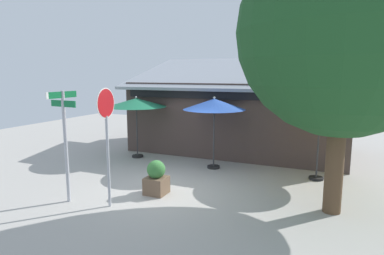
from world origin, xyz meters
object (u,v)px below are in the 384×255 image
Objects in this scene: patio_umbrella_mustard_right at (320,110)px; shade_tree at (354,34)px; street_sign_post at (65,135)px; sidewalk_planter at (156,178)px; patio_umbrella_royal_blue_center at (214,105)px; patio_umbrella_forest_green_left at (136,103)px; stop_sign at (107,126)px.

shade_tree is at bearing -75.24° from patio_umbrella_mustard_right.
street_sign_post is at bearing -142.18° from patio_umbrella_mustard_right.
patio_umbrella_mustard_right reaches higher than sidewalk_planter.
patio_umbrella_mustard_right is (3.38, 0.09, -0.04)m from patio_umbrella_royal_blue_center.
patio_umbrella_royal_blue_center is 3.38m from patio_umbrella_mustard_right.
sidewalk_planter is (-3.96, -3.09, -1.74)m from patio_umbrella_mustard_right.
patio_umbrella_forest_green_left is 0.37× the size of shade_tree.
patio_umbrella_forest_green_left is (-2.07, 4.47, 0.13)m from stop_sign.
patio_umbrella_forest_green_left is 0.90× the size of patio_umbrella_mustard_right.
patio_umbrella_royal_blue_center is 0.38× the size of shade_tree.
patio_umbrella_royal_blue_center is 5.11m from shade_tree.
patio_umbrella_mustard_right is at bearing 1.49° from patio_umbrella_royal_blue_center.
street_sign_post is at bearing -79.00° from patio_umbrella_forest_green_left.
sidewalk_planter is at bearing -50.21° from patio_umbrella_forest_green_left.
patio_umbrella_mustard_right is 0.41× the size of shade_tree.
street_sign_post reaches higher than patio_umbrella_forest_green_left.
patio_umbrella_royal_blue_center is at bearing -178.51° from patio_umbrella_mustard_right.
shade_tree is at bearing -20.34° from patio_umbrella_forest_green_left.
shade_tree is (0.67, -2.56, 1.93)m from patio_umbrella_mustard_right.
shade_tree reaches higher than patio_umbrella_royal_blue_center.
stop_sign reaches higher than street_sign_post.
sidewalk_planter is (2.71, -3.25, -1.70)m from patio_umbrella_forest_green_left.
street_sign_post is 1.06× the size of patio_umbrella_mustard_right.
patio_umbrella_forest_green_left is at bearing 114.85° from stop_sign.
patio_umbrella_forest_green_left is 2.55× the size of sidewalk_planter.
street_sign_post is 7.31m from patio_umbrella_mustard_right.
patio_umbrella_royal_blue_center is (1.22, 4.22, 0.20)m from stop_sign.
street_sign_post is 7.13m from shade_tree.
street_sign_post is 1.19× the size of patio_umbrella_forest_green_left.
sidewalk_planter is (-4.63, -0.53, -3.67)m from shade_tree.
sidewalk_planter is at bearing -100.96° from patio_umbrella_royal_blue_center.
stop_sign is at bearing 8.24° from street_sign_post.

